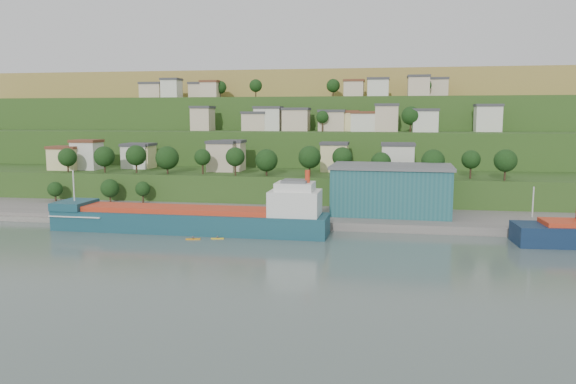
% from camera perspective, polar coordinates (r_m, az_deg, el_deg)
% --- Properties ---
extents(ground, '(500.00, 500.00, 0.00)m').
position_cam_1_polar(ground, '(124.83, -6.04, -4.99)').
color(ground, '#4D5D56').
rests_on(ground, ground).
extents(quay, '(220.00, 26.00, 4.00)m').
position_cam_1_polar(quay, '(148.26, 4.42, -2.95)').
color(quay, slate).
rests_on(quay, ground).
extents(pebble_beach, '(40.00, 18.00, 2.40)m').
position_cam_1_polar(pebble_beach, '(167.15, -22.35, -2.30)').
color(pebble_beach, slate).
rests_on(pebble_beach, ground).
extents(hillside, '(360.00, 210.97, 96.00)m').
position_cam_1_polar(hillside, '(289.02, 3.13, 2.25)').
color(hillside, '#284719').
rests_on(hillside, ground).
extents(cargo_ship_near, '(66.68, 11.22, 17.12)m').
position_cam_1_polar(cargo_ship_near, '(135.31, -9.16, -2.88)').
color(cargo_ship_near, '#154050').
rests_on(cargo_ship_near, ground).
extents(warehouse, '(31.68, 20.13, 12.80)m').
position_cam_1_polar(warehouse, '(149.30, 10.44, 0.29)').
color(warehouse, '#1E555B').
rests_on(warehouse, quay).
extents(caravan, '(5.75, 3.94, 2.48)m').
position_cam_1_polar(caravan, '(168.14, -21.35, -1.36)').
color(caravan, white).
rests_on(caravan, pebble_beach).
extents(dinghy, '(4.42, 3.16, 0.83)m').
position_cam_1_polar(dinghy, '(157.86, -18.66, -2.09)').
color(dinghy, silver).
rests_on(dinghy, pebble_beach).
extents(kayak_orange, '(3.29, 1.33, 0.81)m').
position_cam_1_polar(kayak_orange, '(127.52, -9.62, -4.68)').
color(kayak_orange, orange).
rests_on(kayak_orange, ground).
extents(kayak_yellow, '(2.89, 1.14, 0.71)m').
position_cam_1_polar(kayak_yellow, '(127.34, -7.18, -4.66)').
color(kayak_yellow, yellow).
rests_on(kayak_yellow, ground).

